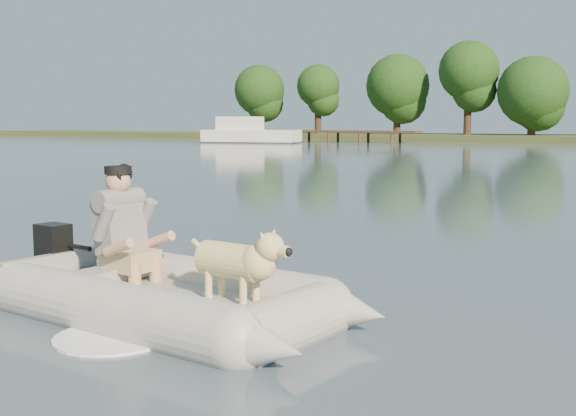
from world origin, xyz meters
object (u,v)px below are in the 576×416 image
Objects in this scene: man at (121,222)px; dock at (323,136)px; cabin_cruiser at (251,130)px; dinghy at (171,250)px; dog at (232,267)px.

dock is at bearing 121.47° from man.
dock is 2.11× the size of cabin_cruiser.
cabin_cruiser reaches higher than man.
cabin_cruiser is at bearing 128.37° from dinghy.
cabin_cruiser reaches higher than dinghy.
dock is at bearing 122.67° from dog.
dinghy is at bearing -175.43° from dog.
dog is at bearing -69.50° from cabin_cruiser.
dinghy is at bearing -70.11° from cabin_cruiser.
man is at bearing 175.76° from dinghy.
cabin_cruiser is at bearing -117.34° from dock.
cabin_cruiser is (-3.40, -6.58, 0.60)m from dock.
man is (25.81, -52.24, 0.32)m from dock.
dinghy is 54.72m from cabin_cruiser.
dinghy is (26.56, -52.37, 0.12)m from dock.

